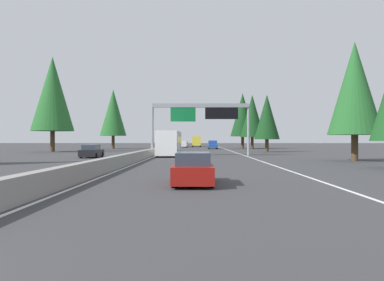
{
  "coord_description": "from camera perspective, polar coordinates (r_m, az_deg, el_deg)",
  "views": [
    {
      "loc": [
        -4.95,
        -5.5,
        2.05
      ],
      "look_at": [
        62.38,
        -4.51,
        1.89
      ],
      "focal_mm": 35.32,
      "sensor_mm": 36.0,
      "label": 1
    }
  ],
  "objects": [
    {
      "name": "oncoming_near",
      "position": [
        44.58,
        -14.92,
        -1.63
      ],
      "size": [
        4.4,
        1.8,
        1.47
      ],
      "rotation": [
        0.0,
        0.0,
        3.14
      ],
      "color": "black",
      "rests_on": "ground"
    },
    {
      "name": "oncoming_far",
      "position": [
        77.29,
        -5.27,
        -0.88
      ],
      "size": [
        4.4,
        1.8,
        1.47
      ],
      "rotation": [
        0.0,
        0.0,
        3.14
      ],
      "color": "black",
      "rests_on": "ground"
    },
    {
      "name": "shoulder_stripe_right",
      "position": [
        75.22,
        5.44,
        -1.43
      ],
      "size": [
        160.0,
        0.16,
        0.01
      ],
      "primitive_type": "cube",
      "color": "silver",
      "rests_on": "ground"
    },
    {
      "name": "pickup_near_right",
      "position": [
        84.03,
        3.15,
        -0.64
      ],
      "size": [
        5.6,
        2.0,
        1.86
      ],
      "color": "#1E4793",
      "rests_on": "ground"
    },
    {
      "name": "sedan_near_center",
      "position": [
        111.24,
        -1.04,
        -0.57
      ],
      "size": [
        4.4,
        1.8,
        1.47
      ],
      "color": "slate",
      "rests_on": "ground"
    },
    {
      "name": "bus_mid_right",
      "position": [
        48.12,
        -3.41,
        -0.26
      ],
      "size": [
        11.5,
        2.55,
        3.1
      ],
      "color": "white",
      "rests_on": "ground"
    },
    {
      "name": "sedan_distant_b",
      "position": [
        17.38,
        0.17,
        -4.37
      ],
      "size": [
        4.4,
        1.8,
        1.47
      ],
      "color": "maroon",
      "rests_on": "ground"
    },
    {
      "name": "minivan_mid_left",
      "position": [
        98.97,
        -1.37,
        -0.5
      ],
      "size": [
        5.0,
        1.95,
        1.69
      ],
      "color": "white",
      "rests_on": "ground"
    },
    {
      "name": "conifer_left_mid",
      "position": [
        86.28,
        -11.82,
        4.14
      ],
      "size": [
        5.85,
        5.85,
        13.3
      ],
      "color": "#4C3823",
      "rests_on": "ground"
    },
    {
      "name": "conifer_right_distant",
      "position": [
        88.61,
        7.65,
        3.87
      ],
      "size": [
        5.66,
        5.66,
        12.87
      ],
      "color": "#4C3823",
      "rests_on": "ground"
    },
    {
      "name": "median_barrier",
      "position": [
        85.16,
        -3.06,
        -0.95
      ],
      "size": [
        180.0,
        0.56,
        0.9
      ],
      "primitive_type": "cube",
      "color": "gray",
      "rests_on": "ground"
    },
    {
      "name": "conifer_left_near",
      "position": [
        67.85,
        -20.32,
        6.62
      ],
      "size": [
        7.03,
        7.03,
        15.98
      ],
      "color": "#4C3823",
      "rests_on": "ground"
    },
    {
      "name": "box_truck_distant_a",
      "position": [
        107.56,
        0.69,
        -0.1
      ],
      "size": [
        8.5,
        2.4,
        2.95
      ],
      "color": "gold",
      "rests_on": "ground"
    },
    {
      "name": "conifer_right_mid",
      "position": [
        64.0,
        11.24,
        3.5
      ],
      "size": [
        4.21,
        4.21,
        9.57
      ],
      "color": "#4C3823",
      "rests_on": "ground"
    },
    {
      "name": "shoulder_stripe_median",
      "position": [
        75.16,
        -3.16,
        -1.43
      ],
      "size": [
        160.0,
        0.16,
        0.01
      ],
      "primitive_type": "cube",
      "color": "silver",
      "rests_on": "ground"
    },
    {
      "name": "ground_plane",
      "position": [
        65.21,
        -4.0,
        -1.67
      ],
      "size": [
        320.0,
        320.0,
        0.0
      ],
      "primitive_type": "plane",
      "color": "#38383A"
    },
    {
      "name": "conifer_right_near",
      "position": [
        39.58,
        23.35,
        7.25
      ],
      "size": [
        5.04,
        5.04,
        11.45
      ],
      "color": "#4C3823",
      "rests_on": "ground"
    },
    {
      "name": "conifer_right_far",
      "position": [
        83.5,
        9.08,
        3.67
      ],
      "size": [
        5.22,
        5.22,
        11.86
      ],
      "color": "#4C3823",
      "rests_on": "ground"
    },
    {
      "name": "sign_gantry_overhead",
      "position": [
        48.4,
        1.48,
        3.99
      ],
      "size": [
        0.5,
        12.68,
        6.67
      ],
      "color": "gray",
      "rests_on": "ground"
    }
  ]
}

